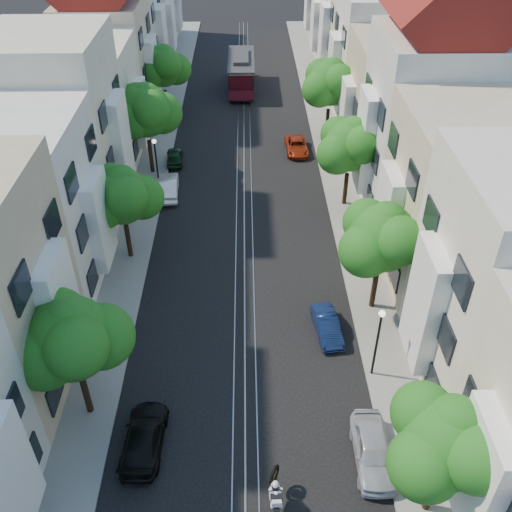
{
  "coord_description": "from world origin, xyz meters",
  "views": [
    {
      "loc": [
        0.2,
        -14.98,
        21.84
      ],
      "look_at": [
        0.68,
        11.01,
        2.2
      ],
      "focal_mm": 40.0,
      "sensor_mm": 36.0,
      "label": 1
    }
  ],
  "objects_px": {
    "parked_car_e_near": "(373,450)",
    "parked_car_w_far": "(175,156)",
    "tree_e_b": "(383,239)",
    "tree_w_a": "(73,340)",
    "parked_car_e_mid": "(327,326)",
    "parked_car_w_mid": "(168,187)",
    "tree_w_d": "(163,68)",
    "tree_w_b": "(122,197)",
    "sportbike_rider": "(276,497)",
    "tree_e_a": "(449,443)",
    "lamp_west": "(156,158)",
    "cable_car": "(241,71)",
    "tree_e_c": "(351,146)",
    "tree_w_c": "(146,112)",
    "tree_e_d": "(331,84)",
    "parked_car_e_far": "(297,146)",
    "parked_car_w_near": "(144,437)",
    "lamp_east": "(379,334)"
  },
  "relations": [
    {
      "from": "parked_car_e_near",
      "to": "parked_car_w_mid",
      "type": "bearing_deg",
      "value": 117.07
    },
    {
      "from": "tree_w_a",
      "to": "sportbike_rider",
      "type": "distance_m",
      "value": 10.39
    },
    {
      "from": "parked_car_e_far",
      "to": "tree_w_c",
      "type": "bearing_deg",
      "value": -165.43
    },
    {
      "from": "tree_e_d",
      "to": "tree_e_c",
      "type": "bearing_deg",
      "value": -90.0
    },
    {
      "from": "cable_car",
      "to": "parked_car_w_near",
      "type": "distance_m",
      "value": 42.85
    },
    {
      "from": "tree_e_a",
      "to": "tree_e_b",
      "type": "xyz_separation_m",
      "value": [
        0.0,
        12.0,
        0.34
      ]
    },
    {
      "from": "parked_car_e_near",
      "to": "parked_car_e_far",
      "type": "height_order",
      "value": "parked_car_e_near"
    },
    {
      "from": "tree_e_a",
      "to": "parked_car_e_mid",
      "type": "xyz_separation_m",
      "value": [
        -2.86,
        9.99,
        -3.86
      ]
    },
    {
      "from": "tree_e_a",
      "to": "sportbike_rider",
      "type": "distance_m",
      "value": 7.01
    },
    {
      "from": "parked_car_e_near",
      "to": "parked_car_w_far",
      "type": "bearing_deg",
      "value": 112.74
    },
    {
      "from": "parked_car_e_near",
      "to": "parked_car_e_far",
      "type": "relative_size",
      "value": 1.04
    },
    {
      "from": "tree_e_d",
      "to": "parked_car_w_mid",
      "type": "bearing_deg",
      "value": -144.0
    },
    {
      "from": "tree_w_c",
      "to": "parked_car_w_near",
      "type": "bearing_deg",
      "value": -83.71
    },
    {
      "from": "tree_e_b",
      "to": "cable_car",
      "type": "height_order",
      "value": "tree_e_b"
    },
    {
      "from": "tree_e_c",
      "to": "parked_car_e_mid",
      "type": "height_order",
      "value": "tree_e_c"
    },
    {
      "from": "tree_w_c",
      "to": "cable_car",
      "type": "xyz_separation_m",
      "value": [
        6.91,
        17.77,
        -3.15
      ]
    },
    {
      "from": "tree_w_c",
      "to": "tree_e_c",
      "type": "bearing_deg",
      "value": -19.15
    },
    {
      "from": "tree_w_c",
      "to": "tree_e_a",
      "type": "bearing_deg",
      "value": -62.78
    },
    {
      "from": "tree_e_d",
      "to": "parked_car_w_mid",
      "type": "relative_size",
      "value": 1.68
    },
    {
      "from": "tree_e_c",
      "to": "tree_w_d",
      "type": "relative_size",
      "value": 1.0
    },
    {
      "from": "tree_e_c",
      "to": "cable_car",
      "type": "distance_m",
      "value": 24.12
    },
    {
      "from": "parked_car_e_near",
      "to": "parked_car_w_mid",
      "type": "relative_size",
      "value": 0.97
    },
    {
      "from": "tree_e_b",
      "to": "cable_car",
      "type": "relative_size",
      "value": 0.79
    },
    {
      "from": "tree_w_d",
      "to": "tree_w_b",
      "type": "bearing_deg",
      "value": -90.0
    },
    {
      "from": "parked_car_w_mid",
      "to": "parked_car_e_mid",
      "type": "bearing_deg",
      "value": 120.16
    },
    {
      "from": "parked_car_e_mid",
      "to": "parked_car_w_mid",
      "type": "height_order",
      "value": "parked_car_w_mid"
    },
    {
      "from": "tree_e_b",
      "to": "tree_w_c",
      "type": "xyz_separation_m",
      "value": [
        -14.4,
        16.0,
        0.34
      ]
    },
    {
      "from": "sportbike_rider",
      "to": "parked_car_w_mid",
      "type": "bearing_deg",
      "value": 104.1
    },
    {
      "from": "tree_e_c",
      "to": "tree_w_a",
      "type": "height_order",
      "value": "tree_w_a"
    },
    {
      "from": "lamp_west",
      "to": "cable_car",
      "type": "relative_size",
      "value": 0.49
    },
    {
      "from": "cable_car",
      "to": "tree_w_d",
      "type": "bearing_deg",
      "value": -135.37
    },
    {
      "from": "tree_e_d",
      "to": "parked_car_e_far",
      "type": "bearing_deg",
      "value": -137.9
    },
    {
      "from": "tree_e_a",
      "to": "tree_w_d",
      "type": "height_order",
      "value": "tree_w_d"
    },
    {
      "from": "tree_e_c",
      "to": "parked_car_w_near",
      "type": "relative_size",
      "value": 1.56
    },
    {
      "from": "parked_car_e_mid",
      "to": "parked_car_w_mid",
      "type": "distance_m",
      "value": 17.75
    },
    {
      "from": "sportbike_rider",
      "to": "parked_car_w_mid",
      "type": "distance_m",
      "value": 25.47
    },
    {
      "from": "tree_e_a",
      "to": "tree_w_a",
      "type": "height_order",
      "value": "tree_w_a"
    },
    {
      "from": "tree_e_a",
      "to": "sportbike_rider",
      "type": "xyz_separation_m",
      "value": [
        -6.07,
        0.11,
        -3.5
      ]
    },
    {
      "from": "tree_w_c",
      "to": "cable_car",
      "type": "relative_size",
      "value": 0.84
    },
    {
      "from": "tree_e_d",
      "to": "cable_car",
      "type": "distance_m",
      "value": 14.26
    },
    {
      "from": "tree_w_a",
      "to": "lamp_west",
      "type": "distance_m",
      "value": 20.13
    },
    {
      "from": "tree_e_b",
      "to": "tree_w_a",
      "type": "bearing_deg",
      "value": -154.08
    },
    {
      "from": "parked_car_w_far",
      "to": "parked_car_e_far",
      "type": "bearing_deg",
      "value": -174.65
    },
    {
      "from": "tree_e_c",
      "to": "parked_car_w_mid",
      "type": "height_order",
      "value": "tree_e_c"
    },
    {
      "from": "tree_w_a",
      "to": "parked_car_e_far",
      "type": "bearing_deg",
      "value": 66.4
    },
    {
      "from": "lamp_east",
      "to": "parked_car_w_far",
      "type": "height_order",
      "value": "lamp_east"
    },
    {
      "from": "tree_w_c",
      "to": "parked_car_e_near",
      "type": "bearing_deg",
      "value": -63.97
    },
    {
      "from": "tree_w_d",
      "to": "parked_car_e_near",
      "type": "bearing_deg",
      "value": -71.11
    },
    {
      "from": "tree_w_d",
      "to": "lamp_east",
      "type": "distance_m",
      "value": 34.73
    },
    {
      "from": "cable_car",
      "to": "parked_car_e_near",
      "type": "bearing_deg",
      "value": -82.36
    }
  ]
}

